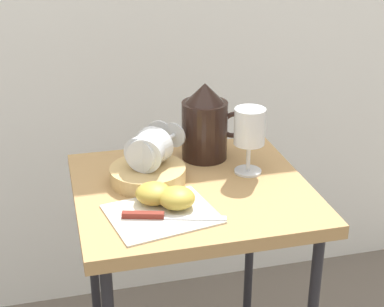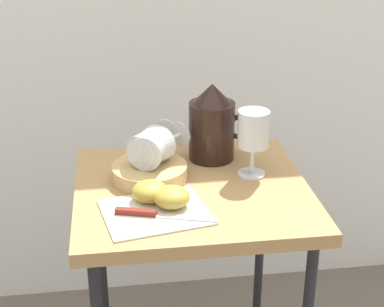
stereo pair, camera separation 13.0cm
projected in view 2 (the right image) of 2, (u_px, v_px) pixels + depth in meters
name	position (u px, v px, depth m)	size (l,w,h in m)	color
curtain_drape	(162.00, 22.00, 1.85)	(2.40, 0.03, 1.93)	white
table	(192.00, 218.00, 1.37)	(0.52, 0.48, 0.74)	#AD8451
linen_napkin	(155.00, 212.00, 1.22)	(0.21, 0.17, 0.00)	silver
basket_tray	(150.00, 172.00, 1.36)	(0.17, 0.17, 0.04)	tan
pitcher	(212.00, 129.00, 1.44)	(0.16, 0.11, 0.19)	black
wine_glass_upright	(253.00, 133.00, 1.35)	(0.07, 0.07, 0.16)	silver
wine_glass_tipped_near	(152.00, 147.00, 1.35)	(0.15, 0.15, 0.08)	silver
wine_glass_tipped_far	(151.00, 147.00, 1.35)	(0.13, 0.16, 0.08)	silver
apple_half_left	(150.00, 191.00, 1.26)	(0.08, 0.08, 0.04)	#B29938
apple_half_right	(172.00, 197.00, 1.24)	(0.08, 0.08, 0.04)	#B29938
knife	(151.00, 214.00, 1.21)	(0.21, 0.07, 0.01)	silver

